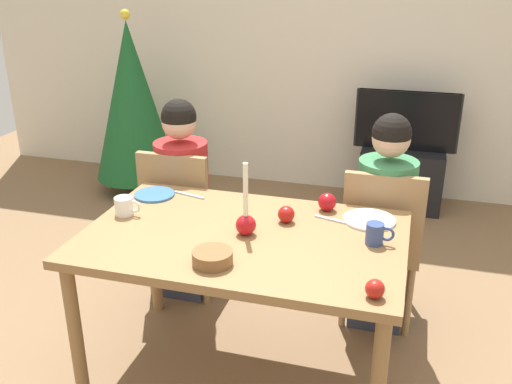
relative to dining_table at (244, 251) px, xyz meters
The scene contains 21 objects.
ground_plane 0.67m from the dining_table, ahead, with size 7.68×7.68×0.00m, color brown.
back_wall 2.68m from the dining_table, 90.00° to the left, with size 6.40×0.10×2.60m, color beige.
dining_table is the anchor object (origin of this frame).
chair_left 0.84m from the dining_table, 132.73° to the left, with size 0.40×0.40×0.90m.
chair_right 0.85m from the dining_table, 46.91° to the left, with size 0.40×0.40×0.90m.
person_left_child 0.86m from the dining_table, 131.25° to the left, with size 0.30×0.30×1.17m.
person_right_child 0.86m from the dining_table, 48.40° to the left, with size 0.30×0.30×1.17m.
tv_stand 2.42m from the dining_table, 75.07° to the left, with size 0.64×0.40×0.48m, color black.
tv 2.38m from the dining_table, 75.07° to the left, with size 0.79×0.05×0.46m.
christmas_tree 2.57m from the dining_table, 128.02° to the left, with size 0.69×0.69×1.51m.
candle_centerpiece 0.15m from the dining_table, ahead, with size 0.09×0.09×0.33m.
plate_left 0.64m from the dining_table, 152.44° to the left, with size 0.20×0.20×0.01m, color teal.
plate_right 0.60m from the dining_table, 29.04° to the left, with size 0.24×0.24×0.01m, color white.
mug_left 0.61m from the dining_table, behind, with size 0.13×0.09×0.09m.
mug_right 0.58m from the dining_table, ahead, with size 0.12×0.08×0.09m.
fork_left 0.53m from the dining_table, 139.06° to the left, with size 0.18×0.01×0.01m, color silver.
fork_right 0.44m from the dining_table, 34.47° to the left, with size 0.18×0.01×0.01m, color silver.
bowl_walnuts 0.31m from the dining_table, 97.97° to the right, with size 0.16×0.16×0.05m, color brown.
apple_near_candle 0.49m from the dining_table, 48.82° to the left, with size 0.09×0.09×0.09m, color #AE1017.
apple_by_left_plate 0.26m from the dining_table, 48.48° to the left, with size 0.08×0.08×0.08m, color #AD1915.
apple_by_right_mug 0.70m from the dining_table, 30.79° to the right, with size 0.07×0.07×0.07m, color #AF1D15.
Camera 1 is at (0.66, -2.13, 1.86)m, focal length 39.85 mm.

